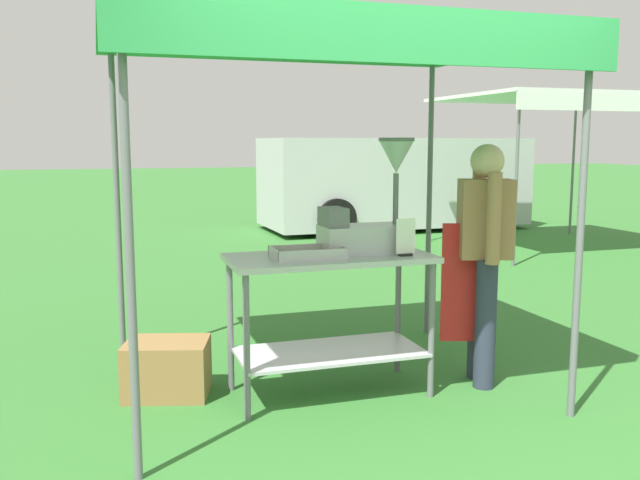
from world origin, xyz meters
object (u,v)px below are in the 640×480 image
(donut_cart, at_px, (330,293))
(donut_tray, at_px, (307,255))
(stall_canopy, at_px, (325,50))
(van_silver, at_px, (394,182))
(neighbour_tent, at_px, (554,101))
(vendor, at_px, (483,251))
(donut_fryer, at_px, (370,215))
(supply_crate, at_px, (167,368))
(menu_sign, at_px, (406,240))

(donut_cart, height_order, donut_tray, donut_tray)
(stall_canopy, distance_m, van_silver, 8.74)
(stall_canopy, height_order, neighbour_tent, neighbour_tent)
(stall_canopy, xyz_separation_m, donut_tray, (-0.17, -0.17, -1.26))
(donut_tray, relative_size, vendor, 0.27)
(donut_tray, bearing_deg, van_silver, 62.49)
(van_silver, distance_m, neighbour_tent, 3.52)
(donut_fryer, distance_m, supply_crate, 1.64)
(donut_fryer, bearing_deg, donut_tray, -167.18)
(donut_cart, bearing_deg, donut_fryer, 6.23)
(van_silver, bearing_deg, neighbour_tent, -67.41)
(stall_canopy, xyz_separation_m, neighbour_tent, (5.18, 4.70, 0.04))
(menu_sign, height_order, vendor, vendor)
(stall_canopy, relative_size, vendor, 1.68)
(supply_crate, relative_size, neighbour_tent, 0.21)
(donut_cart, relative_size, supply_crate, 2.12)
(stall_canopy, height_order, donut_tray, stall_canopy)
(donut_cart, bearing_deg, supply_crate, 163.55)
(donut_fryer, bearing_deg, vendor, -10.67)
(vendor, distance_m, supply_crate, 2.21)
(stall_canopy, xyz_separation_m, menu_sign, (0.45, -0.26, -1.18))
(donut_fryer, relative_size, supply_crate, 1.21)
(donut_tray, height_order, neighbour_tent, neighbour_tent)
(donut_fryer, bearing_deg, donut_cart, -173.77)
(donut_fryer, xyz_separation_m, vendor, (0.76, -0.14, -0.25))
(donut_fryer, distance_m, menu_sign, 0.29)
(donut_cart, bearing_deg, van_silver, 63.26)
(van_silver, height_order, neighbour_tent, neighbour_tent)
(van_silver, xyz_separation_m, neighbour_tent, (1.25, -3.00, 1.35))
(stall_canopy, relative_size, donut_tray, 6.21)
(vendor, height_order, neighbour_tent, neighbour_tent)
(menu_sign, bearing_deg, donut_tray, 171.36)
(donut_cart, height_order, vendor, vendor)
(donut_tray, xyz_separation_m, vendor, (1.21, -0.04, -0.03))
(neighbour_tent, bearing_deg, menu_sign, -133.65)
(stall_canopy, relative_size, supply_crate, 4.43)
(donut_fryer, relative_size, neighbour_tent, 0.25)
(stall_canopy, height_order, donut_cart, stall_canopy)
(neighbour_tent, bearing_deg, donut_cart, -137.20)
(donut_cart, bearing_deg, menu_sign, -20.35)
(donut_cart, height_order, neighbour_tent, neighbour_tent)
(donut_tray, distance_m, menu_sign, 0.63)
(menu_sign, distance_m, supply_crate, 1.74)
(stall_canopy, relative_size, menu_sign, 11.41)
(vendor, xyz_separation_m, van_silver, (2.89, 7.91, -0.03))
(donut_tray, xyz_separation_m, menu_sign, (0.62, -0.09, 0.08))
(stall_canopy, distance_m, menu_sign, 1.29)
(donut_fryer, relative_size, van_silver, 0.15)
(donut_cart, xyz_separation_m, donut_tray, (-0.17, -0.07, 0.27))
(menu_sign, xyz_separation_m, supply_crate, (-1.45, 0.46, -0.83))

